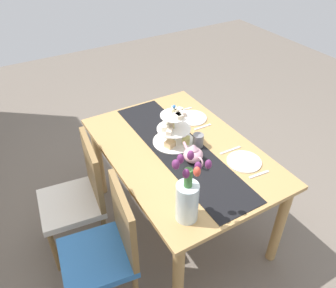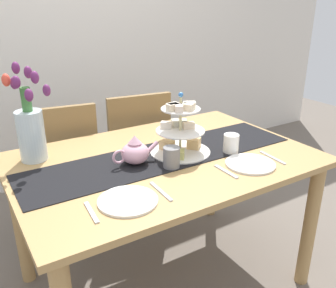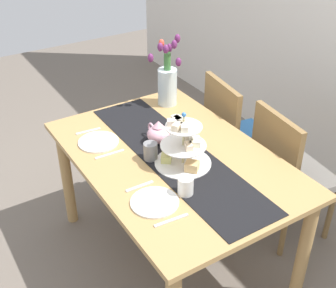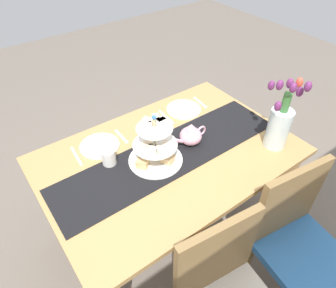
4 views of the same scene
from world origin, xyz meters
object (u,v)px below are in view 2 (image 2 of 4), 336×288
at_px(teapot, 135,152).
at_px(tulip_vase, 30,127).
at_px(chair_left, 62,165).
at_px(chair_right, 135,149).
at_px(mug_white_text, 231,144).
at_px(mug_grey, 172,157).
at_px(knife_left, 161,191).
at_px(dinner_plate_right, 250,164).
at_px(fork_right, 226,172).
at_px(dining_table, 164,177).
at_px(tiered_cake_stand, 180,133).
at_px(fork_left, 91,212).
at_px(knife_right, 272,158).
at_px(dinner_plate_left, 128,201).

xyz_separation_m(teapot, tulip_vase, (-0.38, 0.30, 0.10)).
bearing_deg(chair_left, chair_right, -0.02).
bearing_deg(mug_white_text, mug_grey, 178.74).
height_order(tulip_vase, mug_grey, tulip_vase).
relative_size(knife_left, dinner_plate_right, 0.74).
distance_m(teapot, knife_left, 0.30).
height_order(teapot, fork_right, teapot).
relative_size(dining_table, mug_grey, 15.04).
height_order(tiered_cake_stand, fork_left, tiered_cake_stand).
height_order(teapot, tulip_vase, tulip_vase).
xyz_separation_m(knife_left, knife_right, (0.63, 0.00, 0.00)).
bearing_deg(chair_left, fork_right, -65.17).
xyz_separation_m(tulip_vase, knife_left, (0.35, -0.59, -0.16)).
bearing_deg(dining_table, chair_right, 74.70).
relative_size(fork_right, knife_right, 0.88).
xyz_separation_m(mug_grey, mug_white_text, (0.34, -0.01, -0.00)).
height_order(knife_right, mug_white_text, mug_white_text).
height_order(dinner_plate_left, mug_white_text, mug_white_text).
xyz_separation_m(teapot, knife_right, (0.59, -0.29, -0.06)).
distance_m(fork_right, mug_white_text, 0.23).
bearing_deg(tulip_vase, tiered_cake_stand, -25.14).
bearing_deg(mug_grey, tulip_vase, 140.19).
height_order(chair_left, dinner_plate_left, chair_left).
bearing_deg(dinner_plate_left, tulip_vase, 109.16).
distance_m(teapot, tulip_vase, 0.50).
bearing_deg(chair_right, tiered_cake_stand, -97.98).
bearing_deg(dining_table, fork_right, -63.28).
height_order(dinner_plate_left, mug_grey, mug_grey).
distance_m(chair_left, chair_right, 0.51).
bearing_deg(tiered_cake_stand, mug_white_text, -31.33).
bearing_deg(mug_grey, dining_table, 74.42).
bearing_deg(fork_left, chair_left, 80.63).
relative_size(teapot, fork_left, 1.59).
height_order(dinner_plate_left, knife_right, dinner_plate_left).
distance_m(chair_right, teapot, 0.85).
distance_m(chair_right, fork_right, 1.03).
distance_m(dining_table, tulip_vase, 0.68).
height_order(chair_left, tiered_cake_stand, tiered_cake_stand).
bearing_deg(knife_right, mug_white_text, 128.07).
xyz_separation_m(teapot, knife_left, (-0.03, -0.29, -0.06)).
distance_m(chair_right, knife_right, 1.06).
relative_size(fork_left, knife_left, 0.88).
bearing_deg(chair_right, knife_right, -76.34).
relative_size(chair_right, teapot, 3.82).
relative_size(knife_left, mug_white_text, 1.79).
xyz_separation_m(chair_right, dinner_plate_right, (0.10, -1.00, 0.26)).
bearing_deg(knife_left, dinner_plate_right, 0.00).
bearing_deg(teapot, tiered_cake_stand, 0.40).
relative_size(fork_right, mug_white_text, 1.58).
distance_m(dining_table, mug_grey, 0.21).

